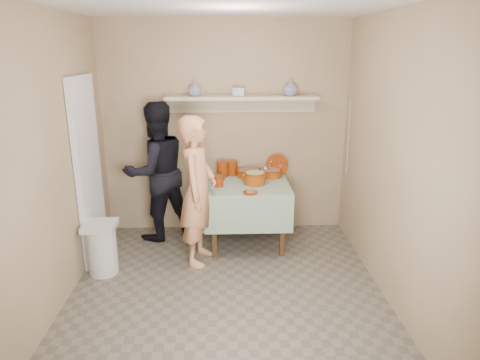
{
  "coord_description": "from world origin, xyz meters",
  "views": [
    {
      "loc": [
        -0.0,
        -3.48,
        2.25
      ],
      "look_at": [
        0.15,
        0.75,
        0.95
      ],
      "focal_mm": 32.0,
      "sensor_mm": 36.0,
      "label": 1
    }
  ],
  "objects_px": {
    "person_cook": "(198,191)",
    "serving_table": "(247,192)",
    "cazuela_rice": "(255,177)",
    "person_helper": "(157,172)",
    "trash_bin": "(102,248)"
  },
  "relations": [
    {
      "from": "person_cook",
      "to": "serving_table",
      "type": "bearing_deg",
      "value": -38.68
    },
    {
      "from": "person_helper",
      "to": "trash_bin",
      "type": "bearing_deg",
      "value": 30.31
    },
    {
      "from": "cazuela_rice",
      "to": "serving_table",
      "type": "bearing_deg",
      "value": 136.04
    },
    {
      "from": "person_cook",
      "to": "cazuela_rice",
      "type": "height_order",
      "value": "person_cook"
    },
    {
      "from": "person_helper",
      "to": "trash_bin",
      "type": "distance_m",
      "value": 1.15
    },
    {
      "from": "person_cook",
      "to": "serving_table",
      "type": "height_order",
      "value": "person_cook"
    },
    {
      "from": "trash_bin",
      "to": "cazuela_rice",
      "type": "bearing_deg",
      "value": 20.81
    },
    {
      "from": "cazuela_rice",
      "to": "trash_bin",
      "type": "bearing_deg",
      "value": -159.19
    },
    {
      "from": "person_cook",
      "to": "person_helper",
      "type": "relative_size",
      "value": 0.96
    },
    {
      "from": "person_helper",
      "to": "cazuela_rice",
      "type": "height_order",
      "value": "person_helper"
    },
    {
      "from": "person_helper",
      "to": "cazuela_rice",
      "type": "xyz_separation_m",
      "value": [
        1.16,
        -0.29,
        0.01
      ]
    },
    {
      "from": "serving_table",
      "to": "person_cook",
      "type": "bearing_deg",
      "value": -139.91
    },
    {
      "from": "serving_table",
      "to": "cazuela_rice",
      "type": "xyz_separation_m",
      "value": [
        0.09,
        -0.08,
        0.2
      ]
    },
    {
      "from": "cazuela_rice",
      "to": "person_helper",
      "type": "bearing_deg",
      "value": 166.19
    },
    {
      "from": "person_cook",
      "to": "person_helper",
      "type": "xyz_separation_m",
      "value": [
        -0.53,
        0.66,
        0.03
      ]
    }
  ]
}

